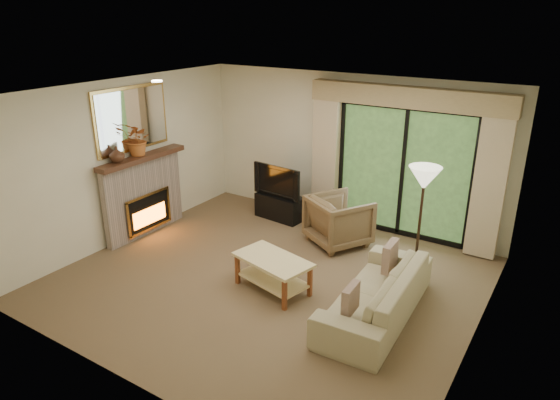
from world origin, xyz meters
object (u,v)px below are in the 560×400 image
Objects in this scene: coffee_table at (273,274)px; sofa at (376,293)px; armchair at (339,221)px; media_console at (280,207)px.

sofa is at bearing 20.57° from coffee_table.
coffee_table is at bearing 116.76° from armchair.
sofa is at bearing 159.42° from armchair.
armchair is 0.84× the size of coffee_table.
armchair reaches higher than media_console.
armchair reaches higher than coffee_table.
armchair is (1.37, -0.38, 0.18)m from media_console.
sofa reaches higher than coffee_table.
media_console is 0.41× the size of sofa.
armchair reaches higher than sofa.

